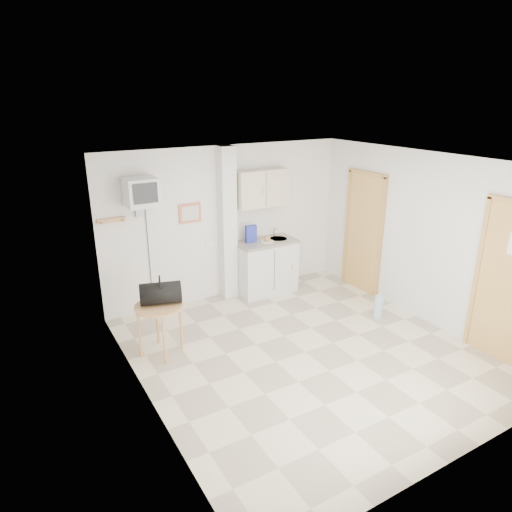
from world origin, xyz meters
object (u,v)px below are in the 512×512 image
round_table (159,312)px  water_bottle (378,307)px  duffel_bag (161,293)px  crt_television (141,193)px

round_table → water_bottle: (3.20, -0.69, -0.42)m
water_bottle → duffel_bag: bearing=166.9°
round_table → water_bottle: round_table is taller
crt_television → round_table: bearing=-100.6°
duffel_bag → water_bottle: bearing=3.3°
crt_television → duffel_bag: size_ratio=3.70×
crt_television → round_table: (-0.20, -1.07, -1.34)m
round_table → duffel_bag: (0.05, 0.04, 0.24)m
round_table → duffel_bag: 0.25m
water_bottle → crt_television: bearing=149.6°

